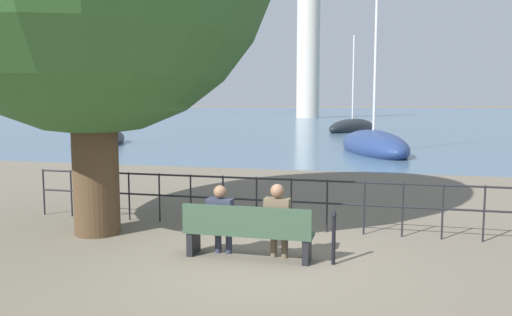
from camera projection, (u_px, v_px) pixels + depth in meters
ground_plane at (249, 258)px, 8.20m from camera, size 1000.00×1000.00×0.00m
harbor_water at (375, 111)px, 163.33m from camera, size 600.00×300.00×0.01m
park_bench at (248, 232)px, 8.09m from camera, size 2.12×0.45×0.90m
seated_person_left at (221, 217)px, 8.26m from camera, size 0.42×0.35×1.19m
seated_person_right at (278, 218)px, 8.02m from camera, size 0.41×0.35×1.25m
promenade_railing at (274, 195)px, 10.02m from camera, size 10.74×0.04×1.05m
closed_umbrella at (334, 234)px, 7.81m from camera, size 0.09×0.09×0.89m
sailboat_2 at (352, 127)px, 45.77m from camera, size 4.98×9.08×9.15m
sailboat_3 at (100, 140)px, 30.18m from camera, size 3.64×8.02×8.30m
sailboat_4 at (373, 146)px, 25.75m from camera, size 4.86×8.27×11.20m
harbor_lighthouse at (308, 38)px, 87.54m from camera, size 4.03×4.03×29.94m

